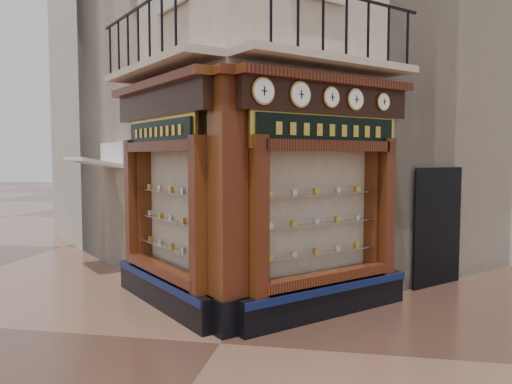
% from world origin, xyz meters
% --- Properties ---
extents(ground, '(80.00, 80.00, 0.00)m').
position_xyz_m(ground, '(0.00, 0.00, 0.00)').
color(ground, '#452A20').
rests_on(ground, ground).
extents(main_building, '(11.31, 11.31, 12.00)m').
position_xyz_m(main_building, '(0.00, 6.16, 6.00)').
color(main_building, beige).
rests_on(main_building, ground).
extents(neighbour_left, '(11.31, 11.31, 11.00)m').
position_xyz_m(neighbour_left, '(-2.47, 8.63, 5.50)').
color(neighbour_left, beige).
rests_on(neighbour_left, ground).
extents(neighbour_right, '(11.31, 11.31, 11.00)m').
position_xyz_m(neighbour_right, '(2.47, 8.63, 5.50)').
color(neighbour_right, beige).
rests_on(neighbour_right, ground).
extents(shopfront_left, '(2.86, 2.86, 3.98)m').
position_xyz_m(shopfront_left, '(-1.41, 1.57, 1.98)').
color(shopfront_left, black).
rests_on(shopfront_left, ground).
extents(shopfront_right, '(2.86, 2.86, 3.98)m').
position_xyz_m(shopfront_right, '(1.41, 1.57, 1.98)').
color(shopfront_right, black).
rests_on(shopfront_right, ground).
extents(corner_pilaster, '(0.85, 0.85, 3.98)m').
position_xyz_m(corner_pilaster, '(0.00, 0.50, 1.95)').
color(corner_pilaster, black).
rests_on(corner_pilaster, ground).
extents(balcony, '(5.94, 2.97, 1.03)m').
position_xyz_m(balcony, '(0.00, 1.49, 4.22)').
color(balcony, beige).
rests_on(balcony, ground).
extents(clock_a, '(0.32, 0.32, 0.40)m').
position_xyz_m(clock_a, '(0.55, 0.44, 3.62)').
color(clock_a, '#B37E3B').
rests_on(clock_a, ground).
extents(clock_b, '(0.32, 0.32, 0.41)m').
position_xyz_m(clock_b, '(1.04, 0.93, 3.62)').
color(clock_b, '#B37E3B').
rests_on(clock_b, ground).
extents(clock_c, '(0.28, 0.28, 0.34)m').
position_xyz_m(clock_c, '(1.49, 1.38, 3.62)').
color(clock_c, '#B37E3B').
rests_on(clock_c, ground).
extents(clock_d, '(0.29, 0.29, 0.37)m').
position_xyz_m(clock_d, '(1.87, 1.77, 3.62)').
color(clock_d, '#B37E3B').
rests_on(clock_d, ground).
extents(clock_e, '(0.25, 0.25, 0.31)m').
position_xyz_m(clock_e, '(2.35, 2.25, 3.62)').
color(clock_e, '#B37E3B').
rests_on(clock_e, ground).
extents(awning, '(1.77, 1.77, 0.25)m').
position_xyz_m(awning, '(-3.93, 3.73, 0.00)').
color(awning, silver).
rests_on(awning, ground).
extents(signboard_left, '(1.95, 1.95, 0.52)m').
position_xyz_m(signboard_left, '(-1.46, 1.51, 3.10)').
color(signboard_left, gold).
rests_on(signboard_left, ground).
extents(signboard_right, '(2.26, 2.26, 0.61)m').
position_xyz_m(signboard_right, '(1.46, 1.51, 3.10)').
color(signboard_right, gold).
rests_on(signboard_right, ground).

